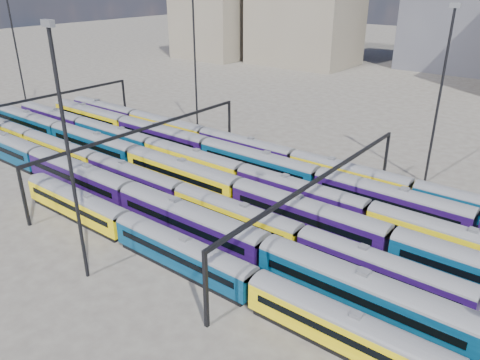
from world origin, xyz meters
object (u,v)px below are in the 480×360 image
Objects in this scene: rake_1 at (129,194)px; mast_2 at (68,151)px; rake_2 at (134,176)px; rake_0 at (346,326)px.

mast_2 reaches higher than rake_1.
rake_1 is 1.40× the size of rake_2.
rake_1 is at bearing 121.78° from mast_2.
rake_1 is (-33.42, 5.00, 0.38)m from rake_0.
rake_2 is 24.00m from mast_2.
rake_1 is 7.04m from rake_2.
rake_1 is 5.07× the size of mast_2.
mast_2 is at bearing -58.22° from rake_1.
mast_2 reaches higher than rake_0.
rake_0 reaches higher than rake_2.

